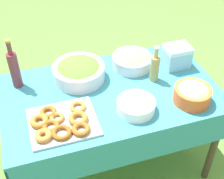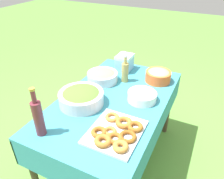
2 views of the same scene
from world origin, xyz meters
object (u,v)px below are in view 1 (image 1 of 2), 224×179
at_px(donut_platter, 61,122).
at_px(olive_oil_bottle, 155,67).
at_px(plate_stack, 136,106).
at_px(cooler_box, 177,56).
at_px(bread_bowl, 132,60).
at_px(salad_bowl, 79,71).
at_px(wine_bottle, 14,68).
at_px(pasta_bowl, 192,93).

xyz_separation_m(donut_platter, olive_oil_bottle, (0.68, 0.23, 0.08)).
distance_m(plate_stack, olive_oil_bottle, 0.34).
relative_size(olive_oil_bottle, cooler_box, 1.44).
distance_m(bread_bowl, cooler_box, 0.32).
bearing_deg(donut_platter, olive_oil_bottle, 18.87).
distance_m(salad_bowl, bread_bowl, 0.39).
relative_size(wine_bottle, bread_bowl, 1.25).
xyz_separation_m(donut_platter, bread_bowl, (0.59, 0.42, 0.03)).
distance_m(salad_bowl, wine_bottle, 0.41).
height_order(pasta_bowl, donut_platter, pasta_bowl).
height_order(plate_stack, cooler_box, cooler_box).
bearing_deg(pasta_bowl, plate_stack, 175.76).
bearing_deg(olive_oil_bottle, pasta_bowl, -63.65).
relative_size(wine_bottle, cooler_box, 1.96).
bearing_deg(wine_bottle, salad_bowl, -7.43).
bearing_deg(bread_bowl, salad_bowl, -176.64).
height_order(donut_platter, cooler_box, cooler_box).
distance_m(salad_bowl, pasta_bowl, 0.76).
xyz_separation_m(salad_bowl, wine_bottle, (-0.40, 0.05, 0.07)).
bearing_deg(donut_platter, plate_stack, -2.06).
relative_size(salad_bowl, pasta_bowl, 1.52).
height_order(plate_stack, bread_bowl, bread_bowl).
xyz_separation_m(salad_bowl, donut_platter, (-0.20, -0.40, -0.04)).
distance_m(plate_stack, wine_bottle, 0.81).
distance_m(donut_platter, cooler_box, 0.95).
bearing_deg(plate_stack, olive_oil_bottle, 47.68).
height_order(donut_platter, olive_oil_bottle, olive_oil_bottle).
bearing_deg(plate_stack, pasta_bowl, -4.24).
height_order(salad_bowl, donut_platter, salad_bowl).
relative_size(pasta_bowl, wine_bottle, 0.66).
bearing_deg(plate_stack, cooler_box, 38.21).
xyz_separation_m(wine_bottle, bread_bowl, (0.80, -0.03, -0.08)).
bearing_deg(olive_oil_bottle, cooler_box, 24.71).
distance_m(olive_oil_bottle, wine_bottle, 0.91).
height_order(olive_oil_bottle, wine_bottle, wine_bottle).
bearing_deg(cooler_box, pasta_bowl, -101.87).
distance_m(donut_platter, plate_stack, 0.45).
height_order(pasta_bowl, cooler_box, cooler_box).
bearing_deg(pasta_bowl, salad_bowl, 144.55).
bearing_deg(bread_bowl, plate_stack, -107.45).
relative_size(pasta_bowl, donut_platter, 0.58).
height_order(pasta_bowl, bread_bowl, pasta_bowl).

